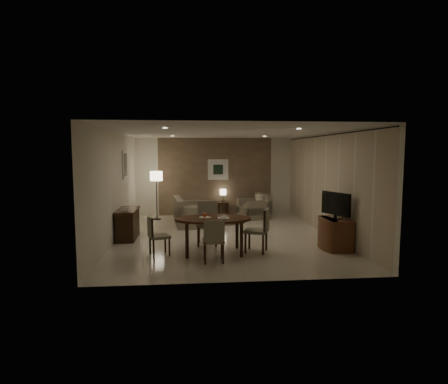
{
  "coord_description": "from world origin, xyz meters",
  "views": [
    {
      "loc": [
        -0.93,
        -9.6,
        2.18
      ],
      "look_at": [
        0.0,
        0.2,
        1.15
      ],
      "focal_mm": 30.0,
      "sensor_mm": 36.0,
      "label": 1
    }
  ],
  "objects": [
    {
      "name": "plate_a",
      "position": [
        -0.59,
        -1.56,
        0.78
      ],
      "size": [
        0.26,
        0.26,
        0.02
      ],
      "primitive_type": "cylinder",
      "color": "white",
      "rests_on": "dining_table"
    },
    {
      "name": "downlight_nr",
      "position": [
        1.4,
        -1.8,
        2.69
      ],
      "size": [
        0.1,
        0.1,
        0.01
      ],
      "primitive_type": "cylinder",
      "color": "white",
      "rests_on": "ceiling"
    },
    {
      "name": "flat_tv",
      "position": [
        2.38,
        -1.5,
        1.02
      ],
      "size": [
        0.36,
        0.85,
        0.6
      ],
      "primitive_type": null,
      "rotation": [
        0.0,
        0.0,
        0.35
      ],
      "color": "black",
      "rests_on": "tv_cabinet"
    },
    {
      "name": "tv_cabinet",
      "position": [
        2.4,
        -1.5,
        0.35
      ],
      "size": [
        0.48,
        0.9,
        0.7
      ],
      "primitive_type": null,
      "color": "brown",
      "rests_on": "floor"
    },
    {
      "name": "art_back_canvas",
      "position": [
        0.1,
        3.44,
        1.6
      ],
      "size": [
        0.34,
        0.01,
        0.34
      ],
      "primitive_type": "cube",
      "color": "black",
      "rests_on": "wall_back"
    },
    {
      "name": "curtain_wall",
      "position": [
        2.68,
        0.0,
        1.32
      ],
      "size": [
        0.08,
        6.7,
        2.58
      ],
      "primitive_type": null,
      "color": "beige",
      "rests_on": "wall_right"
    },
    {
      "name": "armchair",
      "position": [
        1.25,
        2.64,
        0.41
      ],
      "size": [
        1.09,
        1.12,
        0.81
      ],
      "primitive_type": null,
      "rotation": [
        0.0,
        0.0,
        -1.27
      ],
      "color": "gray",
      "rests_on": "floor"
    },
    {
      "name": "dining_table",
      "position": [
        -0.41,
        -1.61,
        0.39
      ],
      "size": [
        1.66,
        1.04,
        0.78
      ],
      "primitive_type": null,
      "color": "#482817",
      "rests_on": "floor"
    },
    {
      "name": "sofa",
      "position": [
        -0.91,
        1.75,
        0.41
      ],
      "size": [
        1.83,
        1.06,
        0.82
      ],
      "primitive_type": null,
      "rotation": [
        0.0,
        0.0,
        1.68
      ],
      "color": "gray",
      "rests_on": "floor"
    },
    {
      "name": "downlight_fl",
      "position": [
        -1.4,
        1.8,
        2.69
      ],
      "size": [
        0.1,
        0.1,
        0.01
      ],
      "primitive_type": "cylinder",
      "color": "white",
      "rests_on": "ceiling"
    },
    {
      "name": "downlight_nl",
      "position": [
        -1.4,
        -1.8,
        2.69
      ],
      "size": [
        0.1,
        0.1,
        0.01
      ],
      "primitive_type": "cylinder",
      "color": "white",
      "rests_on": "ceiling"
    },
    {
      "name": "art_left_canvas",
      "position": [
        -2.71,
        1.2,
        1.85
      ],
      "size": [
        0.01,
        0.46,
        0.64
      ],
      "primitive_type": "cube",
      "color": "gray",
      "rests_on": "wall_left"
    },
    {
      "name": "round_rug",
      "position": [
        0.26,
        2.04,
        0.01
      ],
      "size": [
        1.2,
        1.2,
        0.01
      ],
      "primitive_type": "cylinder",
      "color": "#393120",
      "rests_on": "floor"
    },
    {
      "name": "room_shell",
      "position": [
        0.0,
        0.4,
        1.35
      ],
      "size": [
        5.5,
        7.0,
        2.7
      ],
      "color": "beige",
      "rests_on": "ground"
    },
    {
      "name": "fruit_apple",
      "position": [
        -0.59,
        -1.56,
        0.84
      ],
      "size": [
        0.09,
        0.09,
        0.09
      ],
      "primitive_type": "sphere",
      "color": "red",
      "rests_on": "plate_a"
    },
    {
      "name": "art_left_frame",
      "position": [
        -2.72,
        1.2,
        1.85
      ],
      "size": [
        0.03,
        0.6,
        0.8
      ],
      "primitive_type": "cube",
      "color": "silver",
      "rests_on": "wall_left"
    },
    {
      "name": "plate_b",
      "position": [
        -0.19,
        -1.66,
        0.78
      ],
      "size": [
        0.26,
        0.26,
        0.02
      ],
      "primitive_type": "cylinder",
      "color": "white",
      "rests_on": "dining_table"
    },
    {
      "name": "downlight_fr",
      "position": [
        1.4,
        1.8,
        2.69
      ],
      "size": [
        0.1,
        0.1,
        0.01
      ],
      "primitive_type": "cylinder",
      "color": "white",
      "rests_on": "ceiling"
    },
    {
      "name": "console_desk",
      "position": [
        -2.49,
        0.0,
        0.38
      ],
      "size": [
        0.48,
        1.2,
        0.75
      ],
      "primitive_type": null,
      "color": "#482817",
      "rests_on": "floor"
    },
    {
      "name": "side_table",
      "position": [
        0.26,
        3.25,
        0.24
      ],
      "size": [
        0.37,
        0.37,
        0.48
      ],
      "primitive_type": null,
      "color": "black",
      "rests_on": "floor"
    },
    {
      "name": "telephone",
      "position": [
        -2.49,
        -0.3,
        0.8
      ],
      "size": [
        0.2,
        0.14,
        0.09
      ],
      "primitive_type": null,
      "color": "white",
      "rests_on": "console_desk"
    },
    {
      "name": "napkin",
      "position": [
        -0.19,
        -1.66,
        0.81
      ],
      "size": [
        0.12,
        0.08,
        0.03
      ],
      "primitive_type": "cube",
      "color": "white",
      "rests_on": "plate_b"
    },
    {
      "name": "floor_lamp",
      "position": [
        -1.98,
        2.72,
        0.79
      ],
      "size": [
        0.4,
        0.4,
        1.58
      ],
      "primitive_type": null,
      "color": "#FFE5B7",
      "rests_on": "floor"
    },
    {
      "name": "chair_near",
      "position": [
        -0.44,
        -2.27,
        0.44
      ],
      "size": [
        0.43,
        0.43,
        0.89
      ],
      "primitive_type": null,
      "rotation": [
        0.0,
        0.0,
        3.14
      ],
      "color": "gray",
      "rests_on": "floor"
    },
    {
      "name": "table_lamp",
      "position": [
        0.26,
        3.25,
        0.73
      ],
      "size": [
        0.22,
        0.22,
        0.5
      ],
      "primitive_type": null,
      "color": "#FFEAC1",
      "rests_on": "side_table"
    },
    {
      "name": "curtain_rod",
      "position": [
        2.68,
        0.0,
        2.64
      ],
      "size": [
        0.03,
        6.8,
        0.03
      ],
      "primitive_type": "cylinder",
      "rotation": [
        1.57,
        0.0,
        0.0
      ],
      "color": "black",
      "rests_on": "wall_right"
    },
    {
      "name": "chair_far",
      "position": [
        -0.5,
        -0.86,
        0.51
      ],
      "size": [
        0.53,
        0.53,
        1.03
      ],
      "primitive_type": null,
      "rotation": [
        0.0,
        0.0,
        -0.07
      ],
      "color": "gray",
      "rests_on": "floor"
    },
    {
      "name": "chair_right",
      "position": [
        0.54,
        -1.61,
        0.48
      ],
      "size": [
        0.61,
        0.61,
        0.97
      ],
      "primitive_type": null,
      "rotation": [
        0.0,
        0.0,
        -1.95
      ],
      "color": "gray",
      "rests_on": "floor"
    },
    {
      "name": "taupe_accent",
      "position": [
        0.0,
        3.48,
        1.35
      ],
      "size": [
        3.96,
        0.03,
        2.7
      ],
      "primitive_type": "cube",
      "color": "#7E674E",
      "rests_on": "wall_back"
    },
    {
      "name": "chair_left",
      "position": [
        -1.56,
        -1.68,
        0.42
      ],
      "size": [
        0.51,
        0.51,
        0.84
      ],
      "primitive_type": null,
      "rotation": [
        0.0,
        0.0,
        1.89
      ],
      "color": "gray",
      "rests_on": "floor"
    },
    {
      "name": "art_back_frame",
      "position": [
        0.1,
        3.46,
        1.6
      ],
      "size": [
        0.72,
        0.03,
        0.72
      ],
      "primitive_type": "cube",
      "color": "silver",
      "rests_on": "wall_back"
    }
  ]
}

